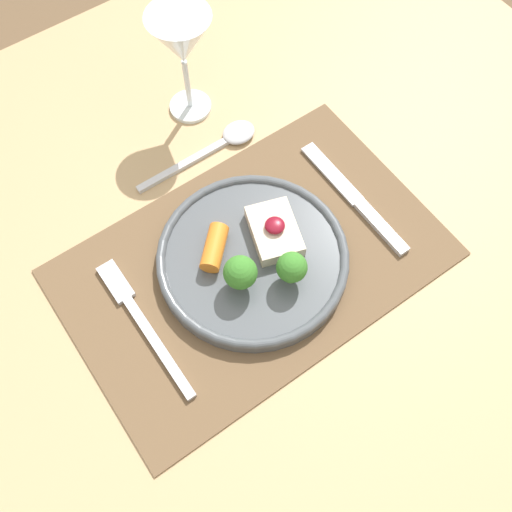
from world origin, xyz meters
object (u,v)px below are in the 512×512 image
object	(u,v)px
knife	(360,204)
dinner_plate	(257,258)
spoon	(224,141)
fork	(139,318)
wine_glass_near	(181,43)

from	to	relation	value
knife	dinner_plate	bearing A→B (deg)	179.37
knife	spoon	bearing A→B (deg)	117.81
fork	wine_glass_near	xyz separation A→B (m)	(0.23, 0.25, 0.12)
fork	spoon	distance (m)	0.28
fork	spoon	world-z (taller)	spoon
fork	spoon	size ratio (longest dim) A/B	1.09
knife	wine_glass_near	world-z (taller)	wine_glass_near
dinner_plate	fork	size ratio (longest dim) A/B	1.17
spoon	wine_glass_near	bearing A→B (deg)	91.90
fork	knife	world-z (taller)	knife
dinner_plate	fork	xyz separation A→B (m)	(-0.16, 0.02, -0.01)
dinner_plate	fork	bearing A→B (deg)	172.51
knife	spoon	world-z (taller)	spoon
dinner_plate	fork	distance (m)	0.16
dinner_plate	wine_glass_near	bearing A→B (deg)	75.40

